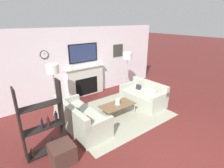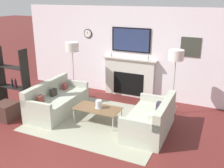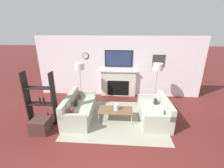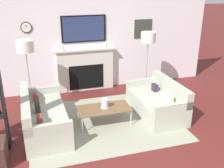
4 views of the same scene
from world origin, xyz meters
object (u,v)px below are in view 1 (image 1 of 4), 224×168
at_px(floor_lamp_right, 127,56).
at_px(shelf_unit, 43,123).
at_px(hurricane_candle, 118,102).
at_px(floor_lamp_left, 52,69).
at_px(coffee_table, 117,105).
at_px(couch_left, 80,119).
at_px(ottoman, 62,153).
at_px(couch_right, 143,96).

relative_size(floor_lamp_right, shelf_unit, 1.00).
distance_m(hurricane_candle, floor_lamp_left, 2.26).
bearing_deg(floor_lamp_left, hurricane_candle, -39.61).
relative_size(coffee_table, shelf_unit, 0.66).
relative_size(hurricane_candle, floor_lamp_left, 0.12).
height_order(couch_left, hurricane_candle, couch_left).
bearing_deg(floor_lamp_left, couch_left, -79.45).
bearing_deg(coffee_table, ottoman, -159.96).
height_order(coffee_table, floor_lamp_left, floor_lamp_left).
distance_m(couch_right, ottoman, 3.63).
bearing_deg(floor_lamp_left, ottoman, -108.07).
xyz_separation_m(hurricane_candle, shelf_unit, (-2.40, -0.29, 0.31)).
bearing_deg(floor_lamp_left, couch_right, -22.89).
xyz_separation_m(couch_left, floor_lamp_left, (-0.22, 1.20, 1.24)).
bearing_deg(floor_lamp_right, couch_right, -100.50).
bearing_deg(shelf_unit, ottoman, -71.02).
bearing_deg(hurricane_candle, shelf_unit, -173.01).
relative_size(hurricane_candle, floor_lamp_right, 0.11).
xyz_separation_m(couch_right, floor_lamp_right, (0.22, 1.20, 1.28)).
relative_size(coffee_table, floor_lamp_right, 0.66).
height_order(couch_left, coffee_table, couch_left).
bearing_deg(shelf_unit, floor_lamp_right, 21.78).
distance_m(floor_lamp_left, shelf_unit, 1.94).
bearing_deg(ottoman, hurricane_candle, 20.24).
bearing_deg(hurricane_candle, coffee_table, -143.43).
bearing_deg(couch_right, floor_lamp_left, 157.11).
bearing_deg(couch_right, floor_lamp_right, 79.50).
bearing_deg(floor_lamp_right, hurricane_candle, -140.09).
bearing_deg(hurricane_candle, ottoman, -159.76).
distance_m(coffee_table, floor_lamp_right, 2.34).
bearing_deg(floor_lamp_right, couch_left, -157.04).
distance_m(coffee_table, floor_lamp_left, 2.30).
relative_size(floor_lamp_right, ottoman, 3.47).
xyz_separation_m(coffee_table, floor_lamp_left, (-1.51, 1.29, 1.16)).
distance_m(couch_left, couch_right, 2.61).
relative_size(couch_right, floor_lamp_left, 0.96).
bearing_deg(hurricane_candle, floor_lamp_left, 140.39).
height_order(shelf_unit, ottoman, shelf_unit).
relative_size(couch_left, coffee_table, 1.67).
xyz_separation_m(couch_right, coffee_table, (-1.32, -0.09, 0.08)).
distance_m(couch_left, floor_lamp_right, 3.33).
bearing_deg(shelf_unit, couch_left, 18.61).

